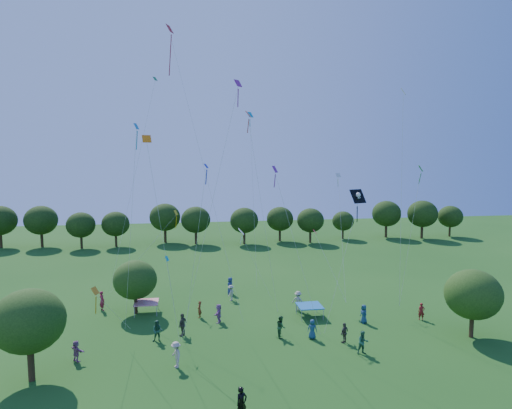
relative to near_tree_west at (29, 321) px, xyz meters
The scene contains 41 objects.
near_tree_west is the anchor object (origin of this frame).
near_tree_north 13.32m from the near_tree_west, 65.85° to the left, with size 4.03×4.03×5.03m.
near_tree_east 33.12m from the near_tree_west, ahead, with size 4.47×4.47×5.60m.
treeline 47.31m from the near_tree_west, 73.01° to the left, with size 88.01×8.77×6.77m.
tent_red_stripe 13.92m from the near_tree_west, 61.84° to the left, with size 2.20×2.20×1.10m.
tent_blue 23.18m from the near_tree_west, 22.21° to the left, with size 2.20×2.20×1.10m.
man_in_black 14.99m from the near_tree_west, 26.54° to the right, with size 0.71×0.46×1.91m, color black.
crowd_person_0 22.50m from the near_tree_west, 48.48° to the left, with size 0.89×0.48×1.81m, color navy.
crowd_person_1 15.47m from the near_tree_west, 41.64° to the left, with size 0.57×0.37×1.53m, color maroon.
crowd_person_2 18.53m from the near_tree_west, 14.18° to the left, with size 0.88×0.48×1.79m, color #204C25.
crowd_person_3 20.86m from the near_tree_west, 44.79° to the left, with size 1.05×0.47×1.60m, color #AEA58B.
crowd_person_4 22.83m from the near_tree_west, ahead, with size 0.95×0.43×1.63m, color #453E37.
crowd_person_5 4.69m from the near_tree_west, 47.73° to the left, with size 1.43×0.51×1.53m, color #9E5C90.
crowd_person_6 20.76m from the near_tree_west, 10.70° to the left, with size 0.79×0.43×1.59m, color navy.
crowd_person_7 31.84m from the near_tree_west, 11.62° to the left, with size 0.58×0.37×1.55m, color maroon.
crowd_person_8 9.89m from the near_tree_west, 33.25° to the left, with size 0.86×0.46×1.74m, color #225137.
crowd_person_9 9.88m from the near_tree_west, ahead, with size 1.22×0.55×1.86m, color #BCA796.
crowd_person_10 11.91m from the near_tree_west, 31.52° to the left, with size 1.11×0.50×1.89m, color #433D35.
crowd_person_11 15.84m from the near_tree_west, 33.49° to the left, with size 1.56×0.56×1.67m, color #A761A3.
crowd_person_12 26.58m from the near_tree_west, 14.11° to the left, with size 0.82×0.44×1.66m, color navy.
crowd_person_13 13.97m from the near_tree_west, 80.85° to the left, with size 0.70×0.45×1.87m, color maroon.
crowd_person_14 23.33m from the near_tree_west, ahead, with size 0.87×0.47×1.76m, color #296040.
crowd_person_15 23.40m from the near_tree_west, 27.02° to the left, with size 1.23×0.55×1.89m, color #A79D85.
pirate_kite 23.62m from the near_tree_west, ahead, with size 2.59×1.68×11.03m.
red_high_kite 19.55m from the near_tree_west, 28.26° to the left, with size 5.73×1.32×23.27m.
small_kite_0 19.40m from the near_tree_west, 17.32° to the left, with size 3.17×2.81×16.81m.
small_kite_1 12.00m from the near_tree_west, ahead, with size 2.21×1.47×14.80m.
small_kite_2 30.52m from the near_tree_west, ahead, with size 1.81×2.73×18.77m.
small_kite_3 20.97m from the near_tree_west, 69.96° to the left, with size 5.00×2.44×21.23m.
small_kite_4 13.01m from the near_tree_west, ahead, with size 1.87×1.90×12.90m.
small_kite_5 18.82m from the near_tree_west, ahead, with size 3.79×0.63×12.71m.
small_kite_6 30.52m from the near_tree_west, 29.44° to the left, with size 2.09×8.20×11.54m.
small_kite_7 26.00m from the near_tree_west, 43.24° to the left, with size 0.77×2.55×17.87m.
small_kite_8 26.55m from the near_tree_west, 28.33° to the left, with size 1.85×5.30×5.98m.
small_kite_9 18.09m from the near_tree_west, 62.10° to the left, with size 6.69×1.40×7.94m.
small_kite_10 4.71m from the near_tree_west, ahead, with size 1.68×5.87×5.02m.
small_kite_11 30.19m from the near_tree_west, ahead, with size 0.50×3.32×12.65m.
small_kite_12 11.58m from the near_tree_west, 24.61° to the left, with size 1.71×2.61×15.68m.
small_kite_13 17.07m from the near_tree_west, ahead, with size 4.33×2.26×18.39m.
small_kite_14 18.90m from the near_tree_west, 34.09° to the left, with size 3.16×0.78×6.77m.
small_kite_15 10.89m from the near_tree_west, 35.82° to the left, with size 0.70×2.10×5.41m.
Camera 1 is at (-5.35, -20.35, 14.80)m, focal length 32.00 mm.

